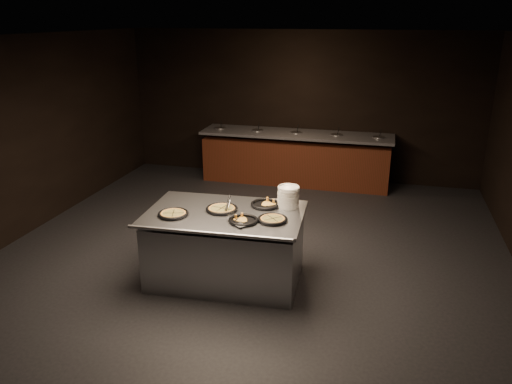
# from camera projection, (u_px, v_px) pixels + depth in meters

# --- Properties ---
(room) EXTENTS (7.02, 8.02, 2.92)m
(room) POSITION_uv_depth(u_px,v_px,m) (246.00, 159.00, 6.22)
(room) COLOR black
(room) RESTS_ON ground
(salad_bar) EXTENTS (3.70, 0.83, 1.18)m
(salad_bar) POSITION_uv_depth(u_px,v_px,m) (295.00, 161.00, 9.80)
(salad_bar) COLOR #592015
(salad_bar) RESTS_ON ground
(serving_counter) EXTENTS (1.95, 1.31, 0.91)m
(serving_counter) POSITION_uv_depth(u_px,v_px,m) (226.00, 247.00, 6.17)
(serving_counter) COLOR silver
(serving_counter) RESTS_ON ground
(plate_stack) EXTENTS (0.27, 0.27, 0.26)m
(plate_stack) POSITION_uv_depth(u_px,v_px,m) (288.00, 197.00, 6.14)
(plate_stack) COLOR white
(plate_stack) RESTS_ON serving_counter
(pan_veggie_whole) EXTENTS (0.37, 0.37, 0.04)m
(pan_veggie_whole) POSITION_uv_depth(u_px,v_px,m) (173.00, 214.00, 5.92)
(pan_veggie_whole) COLOR black
(pan_veggie_whole) RESTS_ON serving_counter
(pan_cheese_whole) EXTENTS (0.39, 0.39, 0.04)m
(pan_cheese_whole) POSITION_uv_depth(u_px,v_px,m) (222.00, 209.00, 6.07)
(pan_cheese_whole) COLOR black
(pan_cheese_whole) RESTS_ON serving_counter
(pan_cheese_slices_a) EXTENTS (0.37, 0.37, 0.04)m
(pan_cheese_slices_a) POSITION_uv_depth(u_px,v_px,m) (265.00, 204.00, 6.21)
(pan_cheese_slices_a) COLOR black
(pan_cheese_slices_a) RESTS_ON serving_counter
(pan_cheese_slices_b) EXTENTS (0.35, 0.35, 0.04)m
(pan_cheese_slices_b) POSITION_uv_depth(u_px,v_px,m) (243.00, 220.00, 5.73)
(pan_cheese_slices_b) COLOR black
(pan_cheese_slices_b) RESTS_ON serving_counter
(pan_veggie_slices) EXTENTS (0.35, 0.35, 0.04)m
(pan_veggie_slices) POSITION_uv_depth(u_px,v_px,m) (273.00, 219.00, 5.76)
(pan_veggie_slices) COLOR black
(pan_veggie_slices) RESTS_ON serving_counter
(server_left) EXTENTS (0.11, 0.34, 0.16)m
(server_left) POSITION_uv_depth(u_px,v_px,m) (229.00, 203.00, 6.07)
(server_left) COLOR silver
(server_left) RESTS_ON serving_counter
(server_right) EXTENTS (0.29, 0.26, 0.17)m
(server_right) POSITION_uv_depth(u_px,v_px,m) (234.00, 217.00, 5.66)
(server_right) COLOR silver
(server_right) RESTS_ON serving_counter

